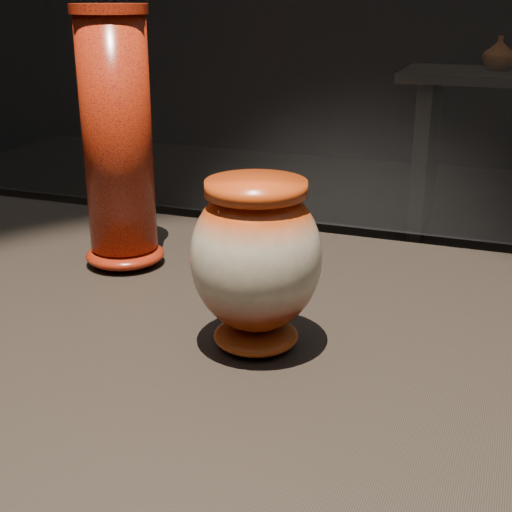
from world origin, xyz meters
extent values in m
cube|color=black|center=(0.00, 0.00, 0.88)|extent=(2.00, 0.80, 0.05)
ellipsoid|color=maroon|center=(-0.13, -0.03, 0.91)|extent=(0.10, 0.10, 0.03)
ellipsoid|color=beige|center=(-0.13, -0.03, 1.01)|extent=(0.15, 0.15, 0.17)
cylinder|color=#DF4A15|center=(-0.13, -0.03, 1.09)|extent=(0.11, 0.11, 0.02)
ellipsoid|color=#B7360C|center=(-0.41, 0.15, 0.91)|extent=(0.12, 0.12, 0.03)
cylinder|color=#B7360C|center=(-0.41, 0.15, 1.09)|extent=(0.10, 0.10, 0.33)
cylinder|color=#B7360C|center=(-0.41, 0.15, 1.26)|extent=(0.11, 0.11, 0.01)
cube|color=black|center=(-0.36, 3.29, 0.42)|extent=(0.08, 0.50, 0.85)
imported|color=#9E4117|center=(-0.03, 3.33, 0.99)|extent=(0.17, 0.17, 0.17)
camera|label=1|loc=(0.12, -0.71, 1.28)|focal=50.00mm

